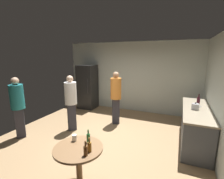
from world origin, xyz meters
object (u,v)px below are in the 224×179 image
object	(u,v)px
refrigerator	(87,87)
foreground_table	(78,153)
beer_bottle_brown	(86,150)
kettle	(195,106)
beer_bottle_green	(88,138)
plastic_cup_white	(74,138)
person_in_white_shirt	(71,99)
person_in_orange_shirt	(116,94)
beer_bottle_amber	(90,147)
person_in_teal_shirt	(18,103)
wine_bottle_on_counter	(198,101)

from	to	relation	value
refrigerator	foreground_table	distance (m)	4.34
foreground_table	beer_bottle_brown	distance (m)	0.32
kettle	beer_bottle_green	size ratio (longest dim) A/B	1.06
plastic_cup_white	person_in_white_shirt	world-z (taller)	person_in_white_shirt
kettle	person_in_orange_shirt	world-z (taller)	person_in_orange_shirt
beer_bottle_amber	person_in_teal_shirt	distance (m)	2.82
kettle	beer_bottle_amber	bearing A→B (deg)	-124.20
kettle	wine_bottle_on_counter	size ratio (longest dim) A/B	0.79
kettle	person_in_teal_shirt	size ratio (longest dim) A/B	0.15
refrigerator	plastic_cup_white	world-z (taller)	refrigerator
kettle	beer_bottle_brown	size ratio (longest dim) A/B	1.06
person_in_teal_shirt	beer_bottle_brown	bearing A→B (deg)	20.28
refrigerator	person_in_orange_shirt	bearing A→B (deg)	-32.10
plastic_cup_white	person_in_teal_shirt	xyz separation A→B (m)	(-2.28, 0.68, 0.17)
beer_bottle_brown	person_in_orange_shirt	xyz separation A→B (m)	(-0.65, 2.82, 0.17)
kettle	beer_bottle_green	xyz separation A→B (m)	(-1.74, -2.10, -0.15)
refrigerator	wine_bottle_on_counter	xyz separation A→B (m)	(4.03, -1.11, 0.12)
plastic_cup_white	person_in_teal_shirt	world-z (taller)	person_in_teal_shirt
person_in_orange_shirt	person_in_teal_shirt	bearing A→B (deg)	-78.39
kettle	foreground_table	bearing A→B (deg)	-128.17
plastic_cup_white	beer_bottle_green	bearing A→B (deg)	11.80
person_in_orange_shirt	person_in_white_shirt	bearing A→B (deg)	-77.61
refrigerator	wine_bottle_on_counter	bearing A→B (deg)	-15.32
beer_bottle_amber	wine_bottle_on_counter	bearing A→B (deg)	58.12
beer_bottle_green	foreground_table	bearing A→B (deg)	-108.99
beer_bottle_green	person_in_teal_shirt	xyz separation A→B (m)	(-2.53, 0.62, 0.14)
beer_bottle_amber	plastic_cup_white	size ratio (longest dim) A/B	2.09
beer_bottle_brown	person_in_orange_shirt	bearing A→B (deg)	103.00
refrigerator	plastic_cup_white	xyz separation A→B (m)	(1.96, -3.61, -0.11)
wine_bottle_on_counter	beer_bottle_green	size ratio (longest dim) A/B	1.35
wine_bottle_on_counter	person_in_orange_shirt	bearing A→B (deg)	179.21
person_in_teal_shirt	wine_bottle_on_counter	bearing A→B (deg)	62.77
refrigerator	foreground_table	bearing A→B (deg)	-60.42
wine_bottle_on_counter	person_in_teal_shirt	bearing A→B (deg)	-157.18
foreground_table	beer_bottle_green	bearing A→B (deg)	71.01
beer_bottle_brown	beer_bottle_green	xyz separation A→B (m)	(-0.16, 0.34, 0.00)
beer_bottle_green	person_in_teal_shirt	bearing A→B (deg)	166.14
kettle	beer_bottle_green	distance (m)	2.74
beer_bottle_green	plastic_cup_white	world-z (taller)	beer_bottle_green
person_in_white_shirt	person_in_orange_shirt	distance (m)	1.40
refrigerator	kettle	xyz separation A→B (m)	(3.95, -1.46, 0.07)
foreground_table	beer_bottle_amber	xyz separation A→B (m)	(0.23, -0.03, 0.19)
kettle	person_in_white_shirt	xyz separation A→B (m)	(-3.25, -0.57, -0.02)
beer_bottle_green	person_in_teal_shirt	world-z (taller)	person_in_teal_shirt
plastic_cup_white	person_in_white_shirt	xyz separation A→B (m)	(-1.26, 1.58, 0.16)
refrigerator	kettle	size ratio (longest dim) A/B	7.38
beer_bottle_amber	person_in_white_shirt	distance (m)	2.43
wine_bottle_on_counter	kettle	bearing A→B (deg)	-103.47
kettle	plastic_cup_white	xyz separation A→B (m)	(-1.99, -2.16, -0.18)
refrigerator	beer_bottle_brown	xyz separation A→B (m)	(2.36, -3.90, -0.08)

